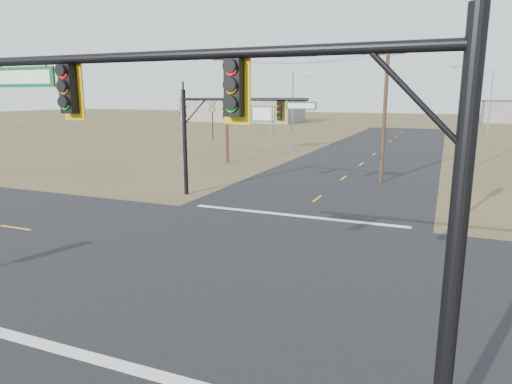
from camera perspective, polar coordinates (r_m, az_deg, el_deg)
ground at (r=18.14m, az=-2.40°, el=-8.71°), size 320.00×320.00×0.00m
road_ew at (r=18.13m, az=-2.40°, el=-8.68°), size 160.00×14.00×0.02m
road_ns at (r=18.13m, az=-2.40°, el=-8.67°), size 14.00×160.00×0.02m
stop_bar_near at (r=12.43m, az=-18.06°, el=-19.54°), size 12.00×0.40×0.01m
stop_bar_far at (r=24.81m, az=4.93°, el=-2.95°), size 12.00×0.40×0.01m
mast_arm_near at (r=8.54m, az=0.14°, el=6.72°), size 11.25×0.41×7.77m
mast_arm_far at (r=28.46m, az=-3.66°, el=8.95°), size 8.84×0.57×6.77m
pedestal_signal_ne at (r=25.28m, az=24.34°, el=3.98°), size 0.58×0.51×4.63m
utility_pole_near at (r=34.89m, az=15.78°, el=9.44°), size 2.38×0.66×9.88m
utility_pole_far at (r=43.91m, az=-3.70°, el=10.52°), size 2.40×0.95×10.24m
highway_sign at (r=52.63m, az=0.92°, el=9.09°), size 2.76×0.47×5.20m
streetlight_a at (r=44.62m, az=25.59°, el=9.17°), size 2.55×0.41×9.10m
streetlight_b at (r=65.78m, az=27.04°, el=9.76°), size 2.65×0.36×9.47m
streetlight_c at (r=55.10m, az=4.80°, el=10.60°), size 2.54×0.29×9.09m
bare_tree_a at (r=54.17m, az=-9.14°, el=10.20°), size 3.20×3.20×6.13m
bare_tree_b at (r=67.69m, az=-5.49°, el=10.79°), size 2.73×2.73×6.31m
warehouse_left at (r=115.51m, az=-1.58°, el=10.18°), size 28.00×14.00×5.50m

